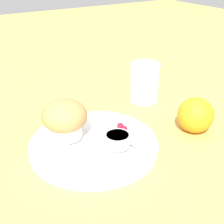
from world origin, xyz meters
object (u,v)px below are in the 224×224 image
at_px(butter_knife, 119,133).
at_px(juice_glass, 145,82).
at_px(orange_fruit, 195,115).
at_px(muffin, 65,119).

relative_size(butter_knife, juice_glass, 2.01).
bearing_deg(butter_knife, orange_fruit, 68.63).
relative_size(muffin, juice_glass, 0.89).
xyz_separation_m(muffin, juice_glass, (-0.08, 0.25, -0.01)).
bearing_deg(juice_glass, butter_knife, -50.66).
bearing_deg(juice_glass, muffin, -71.31).
xyz_separation_m(orange_fruit, juice_glass, (-0.17, 0.00, 0.01)).
xyz_separation_m(muffin, orange_fruit, (0.09, 0.24, -0.02)).
bearing_deg(muffin, juice_glass, 108.69).
relative_size(muffin, butter_knife, 0.44).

